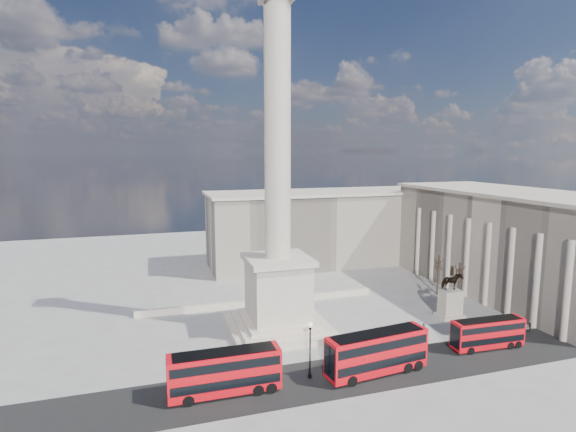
% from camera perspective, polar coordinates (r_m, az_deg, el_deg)
% --- Properties ---
extents(ground, '(180.00, 180.00, 0.00)m').
position_cam_1_polar(ground, '(62.33, 0.05, -15.95)').
color(ground, '#989590').
rests_on(ground, ground).
extents(asphalt_road, '(120.00, 9.00, 0.01)m').
position_cam_1_polar(asphalt_road, '(55.61, 8.52, -19.19)').
color(asphalt_road, black).
rests_on(asphalt_road, ground).
extents(nelsons_column, '(14.00, 14.00, 49.85)m').
position_cam_1_polar(nelsons_column, '(62.93, -1.30, -3.33)').
color(nelsons_column, beige).
rests_on(nelsons_column, ground).
extents(balustrade_wall, '(40.00, 0.60, 1.10)m').
position_cam_1_polar(balustrade_wall, '(76.49, -3.57, -10.85)').
color(balustrade_wall, '#C1B5A0').
rests_on(balustrade_wall, ground).
extents(building_east, '(19.00, 46.00, 18.60)m').
position_cam_1_polar(building_east, '(90.69, 26.27, -2.93)').
color(building_east, '#B9AD98').
rests_on(building_east, ground).
extents(building_northeast, '(51.00, 17.00, 16.60)m').
position_cam_1_polar(building_northeast, '(102.70, 4.09, -1.44)').
color(building_northeast, '#B9AD98').
rests_on(building_northeast, ground).
extents(red_bus_a, '(11.85, 2.87, 4.80)m').
position_cam_1_polar(red_bus_a, '(50.41, -7.95, -19.01)').
color(red_bus_a, red).
rests_on(red_bus_a, ground).
extents(red_bus_b, '(12.59, 4.18, 5.01)m').
position_cam_1_polar(red_bus_b, '(54.88, 11.28, -16.60)').
color(red_bus_b, red).
rests_on(red_bus_b, ground).
extents(red_bus_c, '(9.89, 2.66, 3.98)m').
position_cam_1_polar(red_bus_c, '(65.73, 24.07, -13.41)').
color(red_bus_c, red).
rests_on(red_bus_c, ground).
extents(victorian_lamp, '(0.57, 0.57, 6.60)m').
position_cam_1_polar(victorian_lamp, '(52.54, 2.82, -16.11)').
color(victorian_lamp, black).
rests_on(victorian_lamp, ground).
extents(equestrian_statue, '(3.91, 2.94, 8.17)m').
position_cam_1_polar(equestrian_statue, '(74.91, 19.94, -9.91)').
color(equestrian_statue, '#C1B5A0').
rests_on(equestrian_statue, ground).
extents(bare_tree_near, '(1.82, 1.82, 7.95)m').
position_cam_1_polar(bare_tree_near, '(80.26, 27.67, -6.62)').
color(bare_tree_near, '#332319').
rests_on(bare_tree_near, ground).
extents(bare_tree_mid, '(2.01, 2.01, 7.62)m').
position_cam_1_polar(bare_tree_mid, '(80.01, 20.94, -6.45)').
color(bare_tree_mid, '#332319').
rests_on(bare_tree_mid, ground).
extents(bare_tree_far, '(1.86, 1.86, 7.59)m').
position_cam_1_polar(bare_tree_far, '(84.65, 18.58, -5.56)').
color(bare_tree_far, '#332319').
rests_on(bare_tree_far, ground).
extents(pedestrian_walking, '(0.78, 0.65, 1.84)m').
position_cam_1_polar(pedestrian_walking, '(67.13, 16.85, -13.64)').
color(pedestrian_walking, '#272228').
rests_on(pedestrian_walking, ground).
extents(pedestrian_standing, '(0.93, 0.89, 1.51)m').
position_cam_1_polar(pedestrian_standing, '(73.92, 28.32, -12.37)').
color(pedestrian_standing, '#272228').
rests_on(pedestrian_standing, ground).
extents(pedestrian_crossing, '(0.69, 1.17, 1.87)m').
position_cam_1_polar(pedestrian_crossing, '(60.63, 7.64, -15.78)').
color(pedestrian_crossing, '#272228').
rests_on(pedestrian_crossing, ground).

